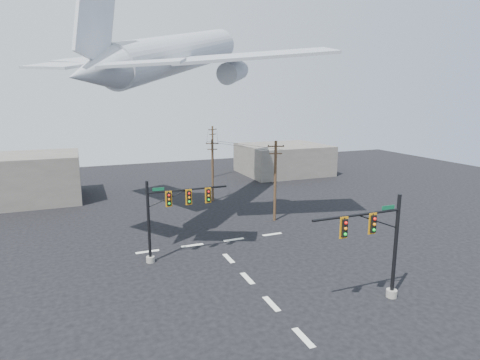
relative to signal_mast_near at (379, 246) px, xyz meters
name	(u,v)px	position (x,y,z in m)	size (l,w,h in m)	color
ground	(271,304)	(-6.47, 2.20, -3.79)	(120.00, 120.00, 0.00)	black
lane_markings	(241,271)	(-6.47, 7.53, -3.78)	(14.00, 21.20, 0.01)	silver
signal_mast_near	(379,246)	(0.00, 0.00, 0.00)	(6.73, 0.78, 7.06)	gray
signal_mast_far	(169,215)	(-10.93, 11.79, 0.03)	(6.89, 0.74, 6.72)	gray
utility_pole_a	(275,180)	(1.76, 18.14, 0.73)	(1.65, 0.75, 8.63)	#4E3921
utility_pole_b	(213,169)	(-1.81, 28.63, 0.35)	(1.53, 0.69, 7.91)	#4E3921
utility_pole_c	(213,151)	(3.06, 43.48, 0.64)	(1.63, 0.82, 8.46)	#4E3921
power_lines	(223,139)	(0.35, 30.80, 3.84)	(6.38, 25.35, 0.12)	black
airliner	(180,54)	(-7.05, 22.56, 13.56)	(27.23, 28.91, 9.68)	#B4BAC1
building_left	(2,180)	(-26.47, 37.20, -0.79)	(18.00, 10.00, 6.00)	slate
building_right	(283,159)	(15.53, 42.20, -1.29)	(14.00, 12.00, 5.00)	slate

